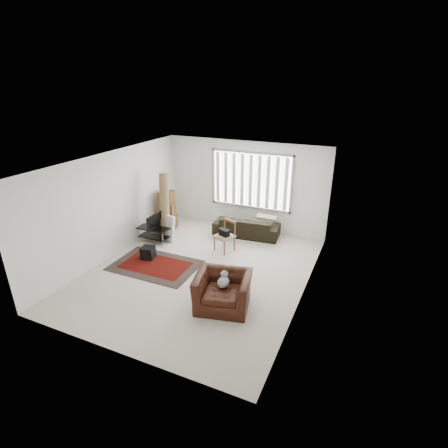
{
  "coord_description": "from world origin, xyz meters",
  "views": [
    {
      "loc": [
        3.57,
        -6.52,
        4.35
      ],
      "look_at": [
        0.34,
        0.68,
        1.05
      ],
      "focal_mm": 28.0,
      "sensor_mm": 36.0,
      "label": 1
    }
  ],
  "objects_px": {
    "armchair": "(223,289)",
    "moving_boxes": "(168,212)",
    "side_chair": "(225,235)",
    "sofa": "(247,224)",
    "tv_stand": "(154,232)"
  },
  "relations": [
    {
      "from": "tv_stand",
      "to": "armchair",
      "type": "distance_m",
      "value": 3.62
    },
    {
      "from": "moving_boxes",
      "to": "armchair",
      "type": "distance_m",
      "value": 4.39
    },
    {
      "from": "moving_boxes",
      "to": "sofa",
      "type": "bearing_deg",
      "value": 12.08
    },
    {
      "from": "moving_boxes",
      "to": "side_chair",
      "type": "relative_size",
      "value": 1.41
    },
    {
      "from": "tv_stand",
      "to": "side_chair",
      "type": "relative_size",
      "value": 1.06
    },
    {
      "from": "sofa",
      "to": "armchair",
      "type": "height_order",
      "value": "armchair"
    },
    {
      "from": "tv_stand",
      "to": "moving_boxes",
      "type": "distance_m",
      "value": 1.07
    },
    {
      "from": "tv_stand",
      "to": "moving_boxes",
      "type": "relative_size",
      "value": 0.75
    },
    {
      "from": "tv_stand",
      "to": "moving_boxes",
      "type": "height_order",
      "value": "moving_boxes"
    },
    {
      "from": "side_chair",
      "to": "armchair",
      "type": "height_order",
      "value": "side_chair"
    },
    {
      "from": "armchair",
      "to": "moving_boxes",
      "type": "bearing_deg",
      "value": 123.91
    },
    {
      "from": "sofa",
      "to": "armchair",
      "type": "relative_size",
      "value": 1.47
    },
    {
      "from": "moving_boxes",
      "to": "sofa",
      "type": "xyz_separation_m",
      "value": [
        2.41,
        0.52,
        -0.19
      ]
    },
    {
      "from": "sofa",
      "to": "side_chair",
      "type": "xyz_separation_m",
      "value": [
        -0.18,
        -1.18,
        0.1
      ]
    },
    {
      "from": "moving_boxes",
      "to": "sofa",
      "type": "height_order",
      "value": "moving_boxes"
    }
  ]
}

